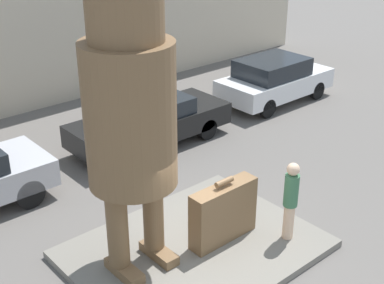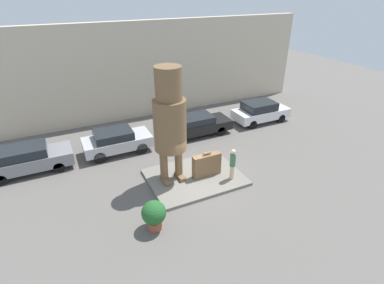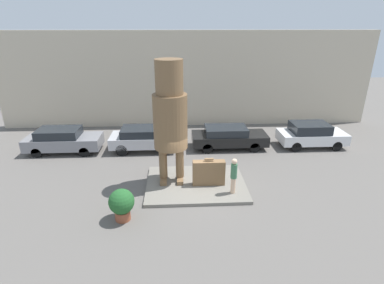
{
  "view_description": "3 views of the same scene",
  "coord_description": "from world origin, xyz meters",
  "px_view_note": "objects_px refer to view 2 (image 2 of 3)",
  "views": [
    {
      "loc": [
        -5.89,
        -6.68,
        6.69
      ],
      "look_at": [
        -0.13,
        -0.06,
        2.55
      ],
      "focal_mm": 50.0,
      "sensor_mm": 36.0,
      "label": 1
    },
    {
      "loc": [
        -5.87,
        -11.9,
        9.18
      ],
      "look_at": [
        -0.17,
        -0.01,
        2.24
      ],
      "focal_mm": 28.0,
      "sensor_mm": 36.0,
      "label": 2
    },
    {
      "loc": [
        -0.88,
        -12.95,
        7.5
      ],
      "look_at": [
        -0.19,
        0.12,
        2.27
      ],
      "focal_mm": 28.0,
      "sensor_mm": 36.0,
      "label": 3
    }
  ],
  "objects_px": {
    "tourist": "(233,163)",
    "giant_suitcase": "(207,165)",
    "statue_figure": "(170,118)",
    "parked_car_black": "(196,125)",
    "parked_car_white": "(260,111)",
    "parked_car_grey": "(27,159)",
    "parked_car_silver": "(116,140)",
    "planter_pot": "(154,214)"
  },
  "relations": [
    {
      "from": "tourist",
      "to": "giant_suitcase",
      "type": "bearing_deg",
      "value": 140.81
    },
    {
      "from": "statue_figure",
      "to": "parked_car_black",
      "type": "distance_m",
      "value": 6.34
    },
    {
      "from": "parked_car_black",
      "to": "parked_car_white",
      "type": "height_order",
      "value": "parked_car_white"
    },
    {
      "from": "parked_car_grey",
      "to": "statue_figure",
      "type": "bearing_deg",
      "value": -32.38
    },
    {
      "from": "tourist",
      "to": "parked_car_silver",
      "type": "distance_m",
      "value": 7.35
    },
    {
      "from": "tourist",
      "to": "parked_car_black",
      "type": "bearing_deg",
      "value": 82.72
    },
    {
      "from": "tourist",
      "to": "parked_car_grey",
      "type": "bearing_deg",
      "value": 149.54
    },
    {
      "from": "giant_suitcase",
      "to": "tourist",
      "type": "xyz_separation_m",
      "value": [
        1.04,
        -0.85,
        0.32
      ]
    },
    {
      "from": "statue_figure",
      "to": "planter_pot",
      "type": "distance_m",
      "value": 4.52
    },
    {
      "from": "tourist",
      "to": "parked_car_grey",
      "type": "height_order",
      "value": "tourist"
    },
    {
      "from": "giant_suitcase",
      "to": "parked_car_grey",
      "type": "distance_m",
      "value": 9.77
    },
    {
      "from": "parked_car_grey",
      "to": "planter_pot",
      "type": "relative_size",
      "value": 3.3
    },
    {
      "from": "statue_figure",
      "to": "parked_car_white",
      "type": "bearing_deg",
      "value": 26.01
    },
    {
      "from": "parked_car_black",
      "to": "parked_car_grey",
      "type": "bearing_deg",
      "value": -179.33
    },
    {
      "from": "statue_figure",
      "to": "tourist",
      "type": "height_order",
      "value": "statue_figure"
    },
    {
      "from": "parked_car_silver",
      "to": "parked_car_white",
      "type": "height_order",
      "value": "parked_car_white"
    },
    {
      "from": "statue_figure",
      "to": "parked_car_silver",
      "type": "bearing_deg",
      "value": 113.35
    },
    {
      "from": "statue_figure",
      "to": "tourist",
      "type": "distance_m",
      "value": 4.02
    },
    {
      "from": "tourist",
      "to": "planter_pot",
      "type": "bearing_deg",
      "value": -162.04
    },
    {
      "from": "statue_figure",
      "to": "giant_suitcase",
      "type": "bearing_deg",
      "value": -15.76
    },
    {
      "from": "statue_figure",
      "to": "giant_suitcase",
      "type": "height_order",
      "value": "statue_figure"
    },
    {
      "from": "giant_suitcase",
      "to": "planter_pot",
      "type": "distance_m",
      "value": 4.47
    },
    {
      "from": "giant_suitcase",
      "to": "planter_pot",
      "type": "height_order",
      "value": "giant_suitcase"
    },
    {
      "from": "statue_figure",
      "to": "parked_car_black",
      "type": "height_order",
      "value": "statue_figure"
    },
    {
      "from": "parked_car_black",
      "to": "parked_car_silver",
      "type": "bearing_deg",
      "value": -179.05
    },
    {
      "from": "tourist",
      "to": "parked_car_grey",
      "type": "relative_size",
      "value": 0.38
    },
    {
      "from": "statue_figure",
      "to": "parked_car_white",
      "type": "height_order",
      "value": "statue_figure"
    },
    {
      "from": "tourist",
      "to": "parked_car_black",
      "type": "xyz_separation_m",
      "value": [
        0.73,
        5.75,
        -0.35
      ]
    },
    {
      "from": "giant_suitcase",
      "to": "tourist",
      "type": "height_order",
      "value": "tourist"
    },
    {
      "from": "statue_figure",
      "to": "planter_pot",
      "type": "relative_size",
      "value": 4.31
    },
    {
      "from": "parked_car_grey",
      "to": "parked_car_silver",
      "type": "distance_m",
      "value": 4.88
    },
    {
      "from": "planter_pot",
      "to": "parked_car_black",
      "type": "bearing_deg",
      "value": 52.82
    },
    {
      "from": "statue_figure",
      "to": "planter_pot",
      "type": "xyz_separation_m",
      "value": [
        -1.97,
        -2.91,
        -2.84
      ]
    },
    {
      "from": "giant_suitcase",
      "to": "parked_car_grey",
      "type": "bearing_deg",
      "value": 150.74
    },
    {
      "from": "parked_car_grey",
      "to": "parked_car_white",
      "type": "relative_size",
      "value": 1.08
    },
    {
      "from": "parked_car_black",
      "to": "planter_pot",
      "type": "height_order",
      "value": "parked_car_black"
    },
    {
      "from": "giant_suitcase",
      "to": "parked_car_white",
      "type": "distance_m",
      "value": 8.64
    },
    {
      "from": "tourist",
      "to": "parked_car_grey",
      "type": "xyz_separation_m",
      "value": [
        -9.57,
        5.63,
        -0.31
      ]
    },
    {
      "from": "parked_car_white",
      "to": "planter_pot",
      "type": "distance_m",
      "value": 13.11
    },
    {
      "from": "parked_car_grey",
      "to": "parked_car_black",
      "type": "height_order",
      "value": "parked_car_grey"
    },
    {
      "from": "tourist",
      "to": "parked_car_silver",
      "type": "height_order",
      "value": "tourist"
    },
    {
      "from": "parked_car_silver",
      "to": "planter_pot",
      "type": "height_order",
      "value": "parked_car_silver"
    }
  ]
}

